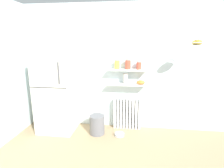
{
  "coord_description": "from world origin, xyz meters",
  "views": [
    {
      "loc": [
        0.12,
        -1.64,
        1.81
      ],
      "look_at": [
        -0.3,
        1.6,
        1.05
      ],
      "focal_mm": 28.23,
      "sensor_mm": 36.0,
      "label": 1
    }
  ],
  "objects": [
    {
      "name": "pet_food_bowl",
      "position": [
        -0.14,
        1.56,
        0.03
      ],
      "size": [
        0.2,
        0.2,
        0.05
      ],
      "primitive_type": "cylinder",
      "color": "#B7B7BC",
      "rests_on": "ground_plane"
    },
    {
      "name": "storage_jar_2",
      "position": [
        0.21,
        1.89,
        1.38
      ],
      "size": [
        0.1,
        0.1,
        0.16
      ],
      "color": "#C64C38",
      "rests_on": "wall_shelf_upper"
    },
    {
      "name": "radiator",
      "position": [
        -0.01,
        1.92,
        0.33
      ],
      "size": [
        0.57,
        0.12,
        0.65
      ],
      "color": "white",
      "rests_on": "ground_plane"
    },
    {
      "name": "storage_jar_1",
      "position": [
        -0.01,
        1.89,
        1.4
      ],
      "size": [
        0.11,
        0.11,
        0.2
      ],
      "color": "#C64C38",
      "rests_on": "wall_shelf_upper"
    },
    {
      "name": "storage_jar_0",
      "position": [
        -0.23,
        1.89,
        1.39
      ],
      "size": [
        0.1,
        0.1,
        0.19
      ],
      "color": "yellow",
      "rests_on": "wall_shelf_upper"
    },
    {
      "name": "wall_shelf_upper",
      "position": [
        -0.01,
        1.89,
        1.29
      ],
      "size": [
        0.79,
        0.22,
        0.02
      ],
      "primitive_type": "cube",
      "color": "white"
    },
    {
      "name": "shelf_bowl",
      "position": [
        0.25,
        1.89,
        1.03
      ],
      "size": [
        0.17,
        0.17,
        0.08
      ],
      "primitive_type": "ellipsoid",
      "color": "orange",
      "rests_on": "wall_shelf_lower"
    },
    {
      "name": "hanging_fruit_basket",
      "position": [
        1.13,
        1.51,
        1.81
      ],
      "size": [
        0.29,
        0.29,
        0.1
      ],
      "color": "#B2B2B7"
    },
    {
      "name": "refrigerator",
      "position": [
        -1.47,
        1.68,
        0.86
      ],
      "size": [
        0.73,
        0.67,
        1.71
      ],
      "color": "silver",
      "rests_on": "ground_plane"
    },
    {
      "name": "back_wall",
      "position": [
        0.0,
        2.05,
        1.3
      ],
      "size": [
        7.04,
        0.1,
        2.6
      ],
      "primitive_type": "cube",
      "color": "silver",
      "rests_on": "ground_plane"
    },
    {
      "name": "trash_bin",
      "position": [
        -0.6,
        1.59,
        0.2
      ],
      "size": [
        0.3,
        0.3,
        0.39
      ],
      "primitive_type": "cylinder",
      "color": "slate",
      "rests_on": "ground_plane"
    },
    {
      "name": "wall_shelf_lower",
      "position": [
        -0.01,
        1.89,
        0.98
      ],
      "size": [
        0.79,
        0.22,
        0.02
      ],
      "primitive_type": "cube",
      "color": "white"
    },
    {
      "name": "vase",
      "position": [
        -0.06,
        1.89,
        1.11
      ],
      "size": [
        0.09,
        0.09,
        0.22
      ],
      "primitive_type": "cylinder",
      "color": "#B2ADA8",
      "rests_on": "wall_shelf_lower"
    }
  ]
}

